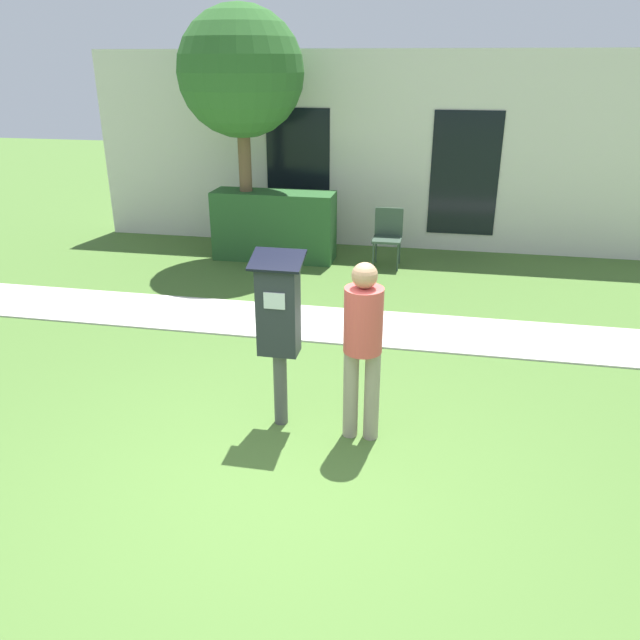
% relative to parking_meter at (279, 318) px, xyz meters
% --- Properties ---
extents(ground_plane, '(40.00, 40.00, 0.00)m').
position_rel_parking_meter_xyz_m(ground_plane, '(0.21, -0.73, -1.02)').
color(ground_plane, '#476B2D').
extents(sidewalk, '(12.00, 1.10, 0.02)m').
position_rel_parking_meter_xyz_m(sidewalk, '(0.21, 2.28, -1.01)').
color(sidewalk, beige).
rests_on(sidewalk, ground).
extents(building_facade, '(10.00, 0.26, 3.20)m').
position_rel_parking_meter_xyz_m(building_facade, '(0.21, 6.04, 0.58)').
color(building_facade, silver).
rests_on(building_facade, ground).
extents(parking_meter, '(0.44, 0.31, 1.59)m').
position_rel_parking_meter_xyz_m(parking_meter, '(0.00, 0.00, 0.00)').
color(parking_meter, '#4C4C4C').
rests_on(parking_meter, ground).
extents(person_standing, '(0.32, 0.32, 1.58)m').
position_rel_parking_meter_xyz_m(person_standing, '(0.73, -0.08, -0.09)').
color(person_standing, gray).
rests_on(person_standing, ground).
extents(outdoor_chair_left, '(0.44, 0.44, 0.90)m').
position_rel_parking_meter_xyz_m(outdoor_chair_left, '(-0.68, 5.02, -0.49)').
color(outdoor_chair_left, '#334738').
rests_on(outdoor_chair_left, ground).
extents(outdoor_chair_middle, '(0.44, 0.44, 0.90)m').
position_rel_parking_meter_xyz_m(outdoor_chair_middle, '(0.49, 4.88, -0.49)').
color(outdoor_chair_middle, '#334738').
rests_on(outdoor_chair_middle, ground).
extents(hedge_row, '(1.96, 0.60, 1.10)m').
position_rel_parking_meter_xyz_m(hedge_row, '(-1.36, 4.87, -0.47)').
color(hedge_row, '#285628').
rests_on(hedge_row, ground).
extents(tree, '(1.90, 1.90, 3.82)m').
position_rel_parking_meter_xyz_m(tree, '(-1.80, 4.86, 1.83)').
color(tree, brown).
rests_on(tree, ground).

